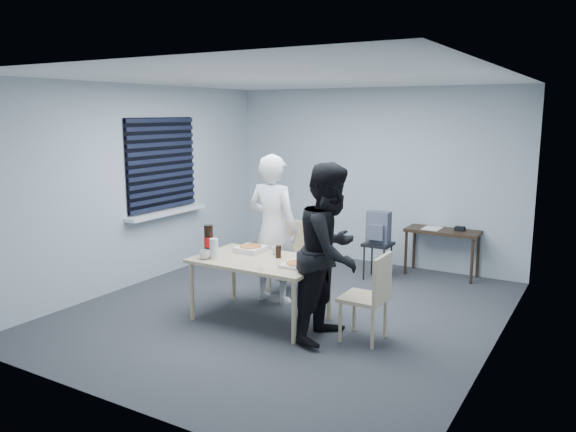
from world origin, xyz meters
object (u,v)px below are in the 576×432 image
Objects in this scene: stool at (378,251)px; mug_b at (276,250)px; soda_bottle at (209,240)px; dining_table at (260,264)px; backpack at (378,228)px; person_white at (273,229)px; person_black at (330,252)px; side_table at (442,235)px; mug_a at (205,255)px; chair_far at (292,251)px; chair_right at (372,292)px.

stool is 1.94m from mug_b.
dining_table is at bearing 11.37° from soda_bottle.
backpack is at bearing 75.15° from mug_b.
person_black is at bearing 148.80° from person_white.
soda_bottle is at bearing -123.33° from side_table.
mug_a is at bearing -135.33° from mug_b.
soda_bottle is (-1.13, -2.22, 0.45)m from stool.
dining_table is 2.79× the size of stool.
mug_b reaches higher than dining_table.
chair_far is 1.28m from backpack.
person_white is 14.39× the size of mug_a.
backpack is (0.76, 1.01, 0.20)m from chair_far.
side_table is 0.94m from backpack.
chair_far is 1.42m from mug_a.
person_white is 17.70× the size of mug_b.
person_white reaches higher than chair_far.
backpack is (0.74, 1.49, -0.17)m from person_white.
chair_far is 0.50× the size of person_black.
dining_table is 1.58× the size of chair_far.
person_white is 1.67m from backpack.
chair_far is at bearing 78.19° from mug_a.
chair_far is at bearing 145.84° from chair_right.
dining_table is 4.21× the size of soda_bottle.
dining_table is at bearing -114.82° from side_table.
person_white is at bearing -87.70° from chair_far.
dining_table reaches higher than side_table.
soda_bottle reaches higher than mug_b.
chair_far is 1.62m from person_black.
mug_a is at bearing -168.76° from chair_right.
soda_bottle is (-1.47, -0.06, -0.04)m from person_black.
dining_table is 1.58× the size of chair_right.
person_black is 2.24m from stool.
stool is at bearing 86.70° from backpack.
soda_bottle is at bearing -150.04° from mug_b.
mug_b is (0.27, -0.82, 0.22)m from chair_far.
mug_b is at bearing 29.96° from soda_bottle.
mug_a is (-0.29, -1.37, 0.22)m from chair_far.
person_white is (-1.48, 0.54, 0.37)m from chair_right.
chair_far is 1.77× the size of stool.
chair_far is at bearing 72.55° from soda_bottle.
mug_a is (-0.51, -0.30, 0.11)m from dining_table.
dining_table is 0.65m from soda_bottle.
backpack is 3.51× the size of mug_a.
mug_a is 0.23m from soda_bottle.
mug_a is (-0.31, -0.89, -0.15)m from person_white.
mug_b is 0.30× the size of soda_bottle.
person_black reaches higher than chair_right.
soda_bottle reaches higher than dining_table.
person_black is 2.18m from backpack.
mug_b is at bearing -71.66° from chair_far.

